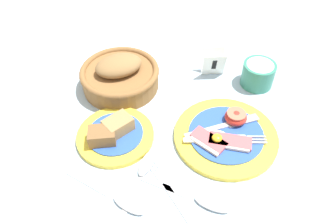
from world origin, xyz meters
The scene contains 10 objects.
ground_plane centered at (0.00, 0.00, 0.00)m, with size 3.00×3.00×0.00m, color #A3BCD1.
breakfast_plate centered at (0.07, 0.02, 0.01)m, with size 0.24×0.24×0.04m.
bread_plate centered at (-0.18, 0.04, 0.01)m, with size 0.18×0.18×0.05m.
sugar_cup centered at (0.19, 0.20, 0.03)m, with size 0.09×0.09×0.06m.
bread_basket centered at (-0.17, 0.22, 0.04)m, with size 0.21×0.21×0.09m.
number_card centered at (0.08, 0.25, 0.04)m, with size 0.06×0.05×0.07m.
teaspoon_by_saucer centered at (-0.13, -0.06, 0.01)m, with size 0.10×0.18×0.01m.
teaspoon_near_cup centered at (-0.17, -0.12, 0.01)m, with size 0.17×0.13×0.01m.
teaspoon_stray centered at (-0.02, -0.13, 0.01)m, with size 0.18×0.11×0.01m.
fork_on_cloth centered at (-0.07, -0.10, 0.00)m, with size 0.09×0.17×0.01m.
Camera 1 is at (-0.11, -0.45, 0.59)m, focal length 35.00 mm.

